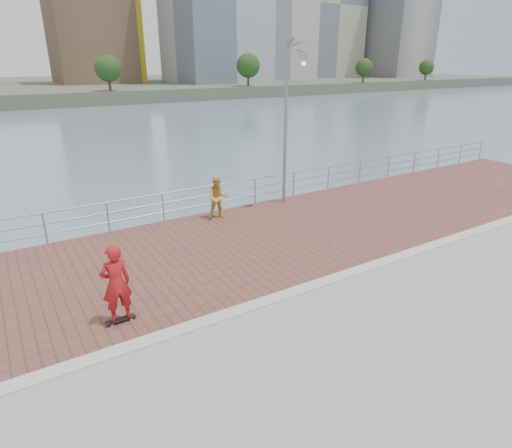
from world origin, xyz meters
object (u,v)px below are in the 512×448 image
street_lamp (293,95)px  guardrail (188,200)px  skateboarder (116,283)px  bystander (218,198)px

street_lamp → guardrail: bearing=167.2°
street_lamp → skateboarder: street_lamp is taller
bystander → skateboarder: bearing=-117.4°
guardrail → bystander: bearing=-43.1°
skateboarder → bystander: bearing=-137.0°
street_lamp → skateboarder: 10.50m
skateboarder → street_lamp: bearing=-151.2°
guardrail → bystander: (0.89, -0.84, 0.14)m
guardrail → bystander: bystander is taller
street_lamp → skateboarder: size_ratio=3.38×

